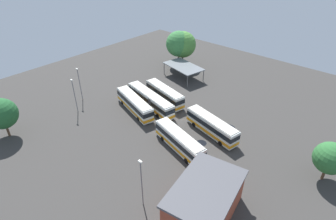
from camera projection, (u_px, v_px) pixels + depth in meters
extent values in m
plane|color=#383533|center=(171.00, 122.00, 57.43)|extent=(96.32, 96.32, 0.00)
cube|color=silver|center=(212.00, 126.00, 53.04)|extent=(12.27, 4.97, 3.06)
cube|color=beige|center=(212.00, 119.00, 52.19)|extent=(11.76, 4.67, 0.14)
cube|color=black|center=(212.00, 124.00, 52.78)|extent=(12.33, 5.02, 0.98)
cube|color=orange|center=(211.00, 129.00, 53.50)|extent=(12.33, 5.02, 0.61)
cube|color=black|center=(192.00, 110.00, 56.84)|extent=(0.49, 2.00, 1.13)
cylinder|color=black|center=(194.00, 125.00, 55.73)|extent=(1.04, 0.50, 1.00)
cylinder|color=black|center=(203.00, 121.00, 56.87)|extent=(1.04, 0.50, 1.00)
cylinder|color=black|center=(221.00, 143.00, 50.64)|extent=(1.04, 0.50, 1.00)
cylinder|color=black|center=(229.00, 139.00, 51.78)|extent=(1.04, 0.50, 1.00)
cube|color=silver|center=(179.00, 141.00, 49.10)|extent=(12.07, 5.22, 3.06)
cube|color=beige|center=(180.00, 134.00, 48.24)|extent=(11.56, 4.91, 0.14)
cube|color=black|center=(179.00, 139.00, 48.83)|extent=(12.14, 5.27, 0.98)
cube|color=orange|center=(179.00, 145.00, 49.55)|extent=(12.14, 5.27, 0.61)
cube|color=black|center=(161.00, 123.00, 52.90)|extent=(0.54, 1.99, 1.13)
cylinder|color=black|center=(163.00, 139.00, 51.81)|extent=(1.04, 0.53, 1.00)
cylinder|color=black|center=(173.00, 135.00, 52.90)|extent=(1.04, 0.53, 1.00)
cylinder|color=black|center=(187.00, 161.00, 46.71)|extent=(1.04, 0.53, 1.00)
cylinder|color=black|center=(197.00, 156.00, 47.80)|extent=(1.04, 0.53, 1.00)
cube|color=silver|center=(165.00, 94.00, 63.80)|extent=(12.07, 4.93, 3.06)
cube|color=beige|center=(165.00, 88.00, 62.95)|extent=(11.56, 4.63, 0.14)
cube|color=black|center=(165.00, 92.00, 63.54)|extent=(12.13, 4.97, 0.98)
cube|color=orange|center=(165.00, 97.00, 64.26)|extent=(12.13, 4.97, 0.61)
cube|color=black|center=(151.00, 83.00, 67.53)|extent=(0.49, 2.00, 1.13)
cylinder|color=black|center=(152.00, 94.00, 66.44)|extent=(1.04, 0.51, 1.00)
cylinder|color=black|center=(160.00, 92.00, 67.58)|extent=(1.04, 0.51, 1.00)
cylinder|color=black|center=(170.00, 107.00, 61.44)|extent=(1.04, 0.51, 1.00)
cylinder|color=black|center=(178.00, 104.00, 62.58)|extent=(1.04, 0.51, 1.00)
cube|color=silver|center=(150.00, 100.00, 61.51)|extent=(15.06, 5.40, 3.06)
cube|color=beige|center=(150.00, 94.00, 60.66)|extent=(14.44, 5.09, 0.14)
cube|color=black|center=(150.00, 98.00, 61.25)|extent=(15.14, 5.46, 0.98)
cube|color=orange|center=(150.00, 103.00, 61.97)|extent=(15.14, 5.46, 0.61)
cube|color=black|center=(133.00, 85.00, 66.24)|extent=(0.47, 2.01, 1.13)
cube|color=#47474C|center=(154.00, 103.00, 60.41)|extent=(1.39, 2.66, 2.94)
cylinder|color=black|center=(136.00, 98.00, 64.76)|extent=(1.04, 0.49, 1.00)
cylinder|color=black|center=(144.00, 96.00, 65.92)|extent=(1.04, 0.49, 1.00)
cylinder|color=black|center=(158.00, 116.00, 58.52)|extent=(1.04, 0.49, 1.00)
cylinder|color=black|center=(167.00, 112.00, 59.68)|extent=(1.04, 0.49, 1.00)
cube|color=silver|center=(135.00, 104.00, 60.04)|extent=(12.87, 5.77, 3.06)
cube|color=beige|center=(134.00, 98.00, 59.18)|extent=(12.33, 5.45, 0.14)
cube|color=black|center=(134.00, 102.00, 59.78)|extent=(12.95, 5.83, 0.98)
cube|color=orange|center=(135.00, 107.00, 60.50)|extent=(12.95, 5.83, 0.61)
cube|color=black|center=(122.00, 90.00, 64.23)|extent=(0.60, 1.98, 1.13)
cylinder|color=black|center=(123.00, 103.00, 63.01)|extent=(1.04, 0.56, 1.00)
cylinder|color=black|center=(132.00, 100.00, 64.06)|extent=(1.04, 0.56, 1.00)
cylinder|color=black|center=(139.00, 119.00, 57.44)|extent=(1.04, 0.56, 1.00)
cylinder|color=black|center=(148.00, 116.00, 58.48)|extent=(1.04, 0.56, 1.00)
cube|color=#99422D|center=(204.00, 202.00, 36.98)|extent=(8.99, 12.11, 5.04)
cube|color=#4C4C51|center=(206.00, 188.00, 35.54)|extent=(9.53, 12.84, 0.36)
cube|color=slate|center=(183.00, 66.00, 73.90)|extent=(11.79, 8.23, 0.20)
cylinder|color=#59595B|center=(164.00, 68.00, 76.87)|extent=(0.20, 0.20, 3.20)
cylinder|color=#59595B|center=(180.00, 64.00, 79.65)|extent=(0.20, 0.20, 3.20)
cylinder|color=#59595B|center=(187.00, 81.00, 69.96)|extent=(0.20, 0.20, 3.20)
cylinder|color=#59595B|center=(203.00, 76.00, 72.74)|extent=(0.20, 0.20, 3.20)
cylinder|color=slate|center=(142.00, 184.00, 37.56)|extent=(0.16, 0.16, 8.11)
cube|color=silver|center=(140.00, 162.00, 35.30)|extent=(0.56, 0.28, 0.20)
cylinder|color=slate|center=(75.00, 97.00, 58.89)|extent=(0.16, 0.16, 7.52)
cube|color=silver|center=(71.00, 80.00, 56.79)|extent=(0.56, 0.28, 0.20)
cylinder|color=slate|center=(80.00, 85.00, 63.28)|extent=(0.16, 0.16, 7.70)
cube|color=silver|center=(77.00, 69.00, 61.13)|extent=(0.56, 0.28, 0.20)
cylinder|color=brown|center=(324.00, 174.00, 43.31)|extent=(0.44, 0.44, 2.24)
sphere|color=#2D6B33|center=(330.00, 158.00, 41.57)|extent=(5.04, 5.04, 5.04)
cylinder|color=brown|center=(178.00, 60.00, 82.20)|extent=(0.44, 0.44, 3.38)
sphere|color=#387A3D|center=(179.00, 44.00, 79.61)|extent=(7.42, 7.42, 7.42)
cylinder|color=brown|center=(8.00, 130.00, 52.75)|extent=(0.44, 0.44, 2.60)
sphere|color=#235B2D|center=(1.00, 114.00, 50.73)|extent=(5.84, 5.84, 5.84)
cylinder|color=brown|center=(183.00, 60.00, 82.52)|extent=(0.44, 0.44, 3.01)
sphere|color=#478438|center=(183.00, 45.00, 79.99)|extent=(7.59, 7.59, 7.59)
cylinder|color=black|center=(227.00, 129.00, 55.37)|extent=(3.36, 3.36, 0.01)
cylinder|color=black|center=(201.00, 143.00, 51.50)|extent=(1.96, 1.96, 0.01)
cylinder|color=black|center=(202.00, 150.00, 49.73)|extent=(2.03, 2.03, 0.01)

